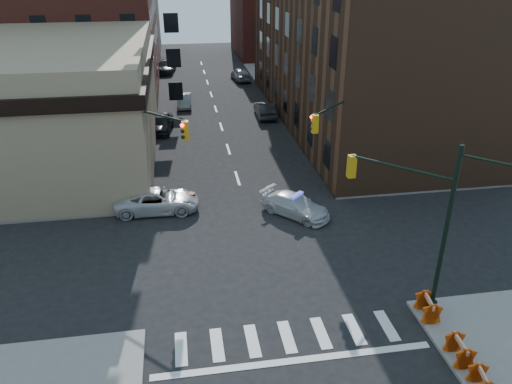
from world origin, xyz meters
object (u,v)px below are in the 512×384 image
object	(u,v)px
parked_car_wfar	(185,101)
parked_car_enear	(265,109)
barricade_se_a	(428,308)
barricade_nw_a	(143,205)
parked_car_wnear	(161,123)
barrel_road	(277,202)
pedestrian_b	(71,199)
barrel_bank	(192,199)
police_car	(295,205)
pedestrian_a	(135,179)
pickup	(157,200)

from	to	relation	value
parked_car_wfar	parked_car_enear	world-z (taller)	parked_car_enear
barricade_se_a	barricade_nw_a	xyz separation A→B (m)	(-12.90, 12.36, -0.09)
parked_car_wnear	barrel_road	bearing A→B (deg)	-58.25
barricade_nw_a	parked_car_wnear	bearing A→B (deg)	82.32
parked_car_wnear	pedestrian_b	distance (m)	16.43
barricade_nw_a	barrel_bank	bearing A→B (deg)	5.17
parked_car_wnear	pedestrian_b	bearing A→B (deg)	-101.09
police_car	parked_car_wnear	size ratio (longest dim) A/B	1.00
barrel_bank	barricade_se_a	size ratio (longest dim) A/B	0.67
parked_car_enear	pedestrian_a	bearing A→B (deg)	54.48
barrel_bank	barricade_nw_a	xyz separation A→B (m)	(-3.05, -0.50, 0.11)
police_car	barrel_bank	bearing A→B (deg)	117.20
parked_car_wfar	parked_car_enear	distance (m)	9.16
parked_car_wnear	pedestrian_a	xyz separation A→B (m)	(-1.63, -13.03, 0.36)
pickup	pedestrian_a	bearing A→B (deg)	30.59
police_car	barrel_road	bearing A→B (deg)	90.80
parked_car_enear	pedestrian_b	size ratio (longest dim) A/B	2.31
barricade_se_a	barricade_nw_a	size ratio (longest dim) A/B	1.22
barricade_nw_a	parked_car_wfar	bearing A→B (deg)	77.87
police_car	parked_car_enear	bearing A→B (deg)	42.59
pickup	pedestrian_a	world-z (taller)	pedestrian_a
pedestrian_a	barricade_se_a	bearing A→B (deg)	-43.46
pedestrian_a	barricade_nw_a	distance (m)	2.95
pedestrian_a	barricade_nw_a	size ratio (longest dim) A/B	1.84
pedestrian_b	parked_car_wnear	bearing A→B (deg)	82.64
parked_car_enear	pedestrian_b	xyz separation A→B (m)	(-15.41, -18.44, 0.39)
parked_car_enear	pedestrian_b	distance (m)	24.03
parked_car_wfar	pedestrian_a	world-z (taller)	pedestrian_a
barrel_road	barrel_bank	size ratio (longest dim) A/B	1.02
parked_car_wnear	parked_car_enear	size ratio (longest dim) A/B	0.98
pickup	pedestrian_b	bearing A→B (deg)	89.24
pickup	barrel_road	size ratio (longest dim) A/B	5.89
pedestrian_b	barrel_bank	xyz separation A→B (m)	(7.37, 0.19, -0.71)
police_car	parked_car_enear	size ratio (longest dim) A/B	0.98
parked_car_wfar	pedestrian_b	size ratio (longest dim) A/B	2.05
pedestrian_b	barrel_road	distance (m)	12.79
parked_car_wfar	pedestrian_b	bearing A→B (deg)	-105.91
pedestrian_b	barrel_bank	world-z (taller)	pedestrian_b
parked_car_enear	barrel_bank	world-z (taller)	parked_car_enear
pickup	parked_car_enear	bearing A→B (deg)	-27.12
pickup	barricade_se_a	bearing A→B (deg)	-134.47
parked_car_wfar	barrel_road	xyz separation A→B (m)	(5.05, -24.44, -0.23)
barrel_road	barricade_se_a	size ratio (longest dim) A/B	0.68
barricade_se_a	pedestrian_b	bearing A→B (deg)	61.17
pedestrian_a	barrel_bank	bearing A→B (deg)	-27.45
pedestrian_a	barricade_se_a	xyz separation A→B (m)	(13.53, -15.19, -0.50)
parked_car_wnear	barricade_nw_a	distance (m)	15.88
pedestrian_a	barrel_road	distance (m)	9.75
pedestrian_a	parked_car_enear	bearing A→B (deg)	58.51
barricade_se_a	parked_car_wnear	bearing A→B (deg)	30.39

